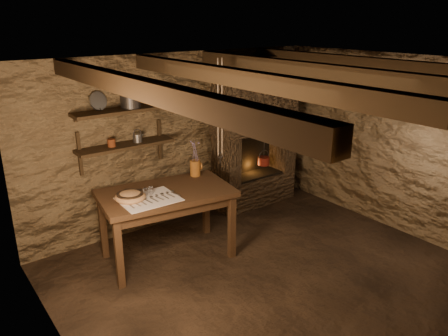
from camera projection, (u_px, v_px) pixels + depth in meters
floor at (271, 277)px, 5.03m from camera, size 4.50×4.50×0.00m
back_wall at (177, 140)px, 6.14m from camera, size 4.50×0.04×2.40m
left_wall at (60, 242)px, 3.36m from camera, size 0.04×4.00×2.40m
right_wall at (397, 145)px, 5.90m from camera, size 0.04×4.00×2.40m
ceiling at (280, 65)px, 4.24m from camera, size 4.50×4.00×0.04m
beam_far_left at (140, 88)px, 3.42m from camera, size 0.14×3.95×0.16m
beam_mid_left at (239, 78)px, 3.98m from camera, size 0.14×3.95×0.16m
beam_mid_right at (314, 70)px, 4.55m from camera, size 0.14×3.95×0.16m
beam_far_right at (372, 64)px, 5.12m from camera, size 0.14×3.95×0.16m
shelf_lower at (126, 146)px, 5.51m from camera, size 1.25×0.30×0.04m
shelf_upper at (123, 110)px, 5.36m from camera, size 1.25×0.30×0.04m
hearth at (255, 128)px, 6.67m from camera, size 1.43×0.51×2.30m
work_table at (167, 222)px, 5.31m from camera, size 1.67×1.12×0.89m
linen_cloth at (149, 199)px, 4.93m from camera, size 0.66×0.54×0.01m
pewter_cutlery_row at (150, 199)px, 4.91m from camera, size 0.54×0.22×0.01m
drinking_glasses at (145, 192)px, 5.02m from camera, size 0.21×0.06×0.08m
stoneware_jug at (195, 161)px, 5.61m from camera, size 0.16×0.15×0.47m
wooden_bowl at (130, 197)px, 4.89m from camera, size 0.45×0.45×0.12m
iron_stockpot at (130, 100)px, 5.38m from camera, size 0.26×0.26×0.19m
tin_pan at (98, 101)px, 5.24m from camera, size 0.24×0.15×0.23m
small_kettle at (137, 138)px, 5.58m from camera, size 0.19×0.16×0.17m
rusty_tin at (111, 143)px, 5.38m from camera, size 0.13×0.13×0.10m
red_pot at (264, 160)px, 6.89m from camera, size 0.24×0.24×0.54m
hanging_ropes at (220, 108)px, 5.26m from camera, size 0.08×0.08×1.20m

